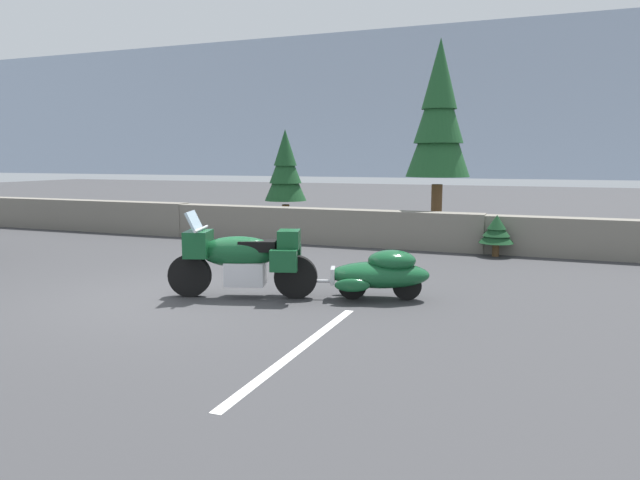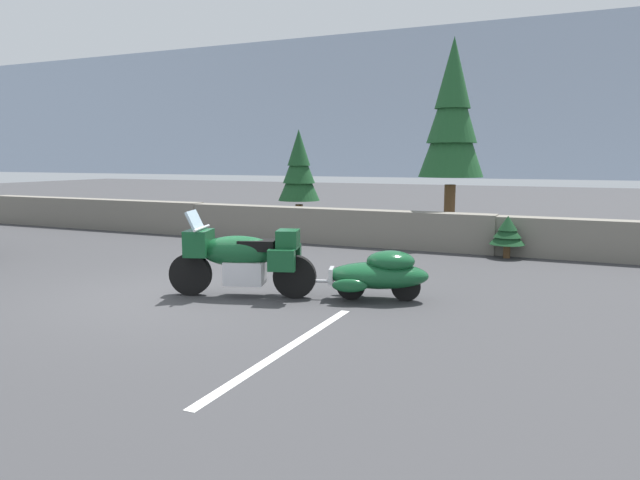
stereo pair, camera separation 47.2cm
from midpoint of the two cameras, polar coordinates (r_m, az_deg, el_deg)
ground_plane at (r=9.31m, az=-12.72°, el=-5.44°), size 80.00×80.00×0.00m
stone_guard_wall at (r=14.68m, az=1.76°, el=1.38°), size 24.00×0.56×0.90m
distant_ridgeline at (r=103.78m, az=21.50°, el=10.69°), size 240.00×80.00×16.00m
touring_motorcycle at (r=9.05m, az=-6.21°, el=-1.65°), size 2.24×1.15×1.33m
car_shaped_trailer at (r=8.87m, az=7.31°, el=-3.25°), size 2.21×1.13×0.76m
pine_tree_tall at (r=15.22m, az=13.67°, el=11.74°), size 1.61×1.61×5.09m
pine_tree_secondary at (r=16.38m, az=-1.24°, el=6.93°), size 1.16×1.16×2.92m
pine_sapling_near at (r=13.20m, az=18.81°, el=0.77°), size 0.75×0.75×0.91m
parking_stripe_marker at (r=6.68m, az=-1.24°, el=-10.57°), size 0.12×3.60×0.01m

